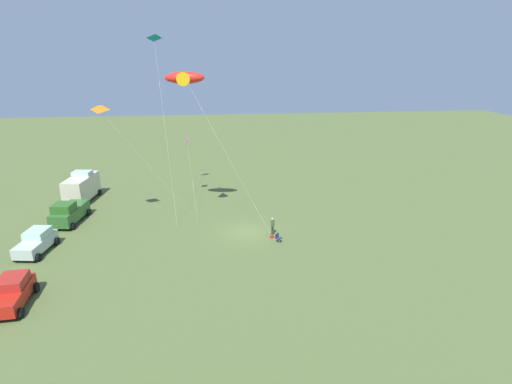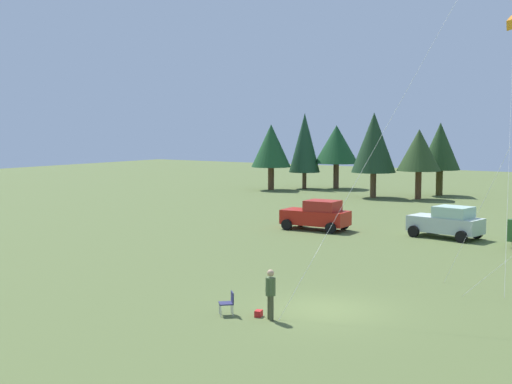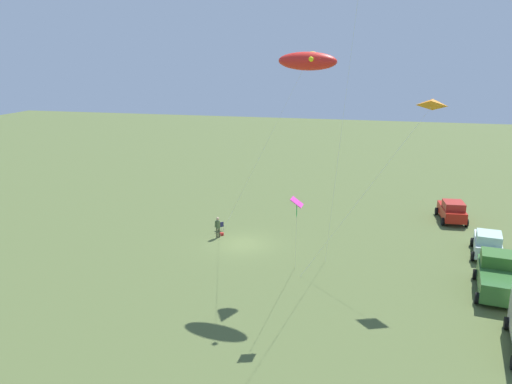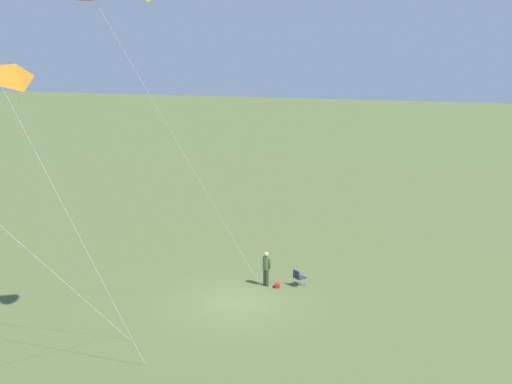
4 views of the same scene
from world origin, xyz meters
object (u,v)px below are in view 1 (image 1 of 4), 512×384
object	(u,v)px
backpack_on_grass	(272,237)
kite_delta_orange	(99,108)
car_red_sedan	(12,292)
kite_delta_teal	(153,38)
truck_green_flatbed	(69,212)
kite_large_fish	(184,78)
kite_diamond_rainbow	(187,143)
person_kite_flyer	(272,225)
car_silver_compact	(36,242)
folding_chair	(278,237)
van_camper_beige	(82,187)

from	to	relation	value
backpack_on_grass	kite_delta_orange	size ratio (longest dim) A/B	0.03
car_red_sedan	kite_delta_teal	distance (m)	26.75
truck_green_flatbed	kite_large_fish	xyz separation A→B (m)	(-0.51, -12.18, 12.91)
kite_delta_orange	truck_green_flatbed	bearing A→B (deg)	71.03
kite_diamond_rainbow	kite_delta_teal	xyz separation A→B (m)	(-0.85, 2.71, 11.04)
backpack_on_grass	truck_green_flatbed	size ratio (longest dim) A/B	0.06
kite_large_fish	kite_delta_orange	xyz separation A→B (m)	(-1.06, 7.61, -2.50)
car_red_sedan	truck_green_flatbed	size ratio (longest dim) A/B	0.83
kite_diamond_rainbow	car_red_sedan	bearing A→B (deg)	151.32
person_kite_flyer	car_silver_compact	distance (m)	20.54
folding_chair	backpack_on_grass	size ratio (longest dim) A/B	2.56
folding_chair	backpack_on_grass	world-z (taller)	folding_chair
person_kite_flyer	kite_delta_orange	size ratio (longest dim) A/B	0.15
person_kite_flyer	car_silver_compact	size ratio (longest dim) A/B	0.39
person_kite_flyer	car_red_sedan	bearing A→B (deg)	-117.21
truck_green_flatbed	kite_delta_orange	bearing A→B (deg)	78.85
car_silver_compact	person_kite_flyer	bearing A→B (deg)	-78.87
kite_large_fish	van_camper_beige	bearing A→B (deg)	60.78
person_kite_flyer	van_camper_beige	size ratio (longest dim) A/B	0.31
kite_delta_teal	car_silver_compact	bearing A→B (deg)	139.33
kite_delta_orange	folding_chair	bearing A→B (deg)	-108.51
car_silver_compact	truck_green_flatbed	size ratio (longest dim) A/B	0.84
truck_green_flatbed	kite_delta_teal	xyz separation A→B (m)	(5.08, -9.00, 16.55)
backpack_on_grass	kite_diamond_rainbow	world-z (taller)	kite_diamond_rainbow
folding_chair	van_camper_beige	world-z (taller)	van_camper_beige
backpack_on_grass	kite_delta_orange	bearing A→B (deg)	74.41
truck_green_flatbed	kite_delta_teal	bearing A→B (deg)	127.26
van_camper_beige	kite_diamond_rainbow	world-z (taller)	kite_diamond_rainbow
car_red_sedan	kite_large_fish	size ratio (longest dim) A/B	0.30
folding_chair	truck_green_flatbed	world-z (taller)	truck_green_flatbed
folding_chair	kite_delta_teal	xyz separation A→B (m)	(11.84, 11.08, 17.16)
backpack_on_grass	car_silver_compact	distance (m)	20.41
car_silver_compact	kite_large_fish	size ratio (longest dim) A/B	0.30
car_red_sedan	kite_delta_teal	bearing A→B (deg)	-27.14
folding_chair	kite_large_fish	world-z (taller)	kite_large_fish
folding_chair	car_silver_compact	distance (m)	20.81
car_silver_compact	kite_diamond_rainbow	bearing A→B (deg)	-37.36
van_camper_beige	kite_delta_teal	xyz separation A→B (m)	(-1.55, -9.60, 16.01)
kite_delta_orange	van_camper_beige	bearing A→B (deg)	32.20
truck_green_flatbed	kite_diamond_rainbow	bearing A→B (deg)	124.69
car_red_sedan	kite_large_fish	xyz separation A→B (m)	(13.60, -11.43, 13.06)
kite_delta_orange	backpack_on_grass	bearing A→B (deg)	-105.59
truck_green_flatbed	kite_diamond_rainbow	size ratio (longest dim) A/B	0.70
car_silver_compact	kite_diamond_rainbow	world-z (taller)	kite_diamond_rainbow
folding_chair	kite_diamond_rainbow	size ratio (longest dim) A/B	0.11
kite_large_fish	kite_delta_teal	world-z (taller)	kite_delta_teal
backpack_on_grass	van_camper_beige	distance (m)	23.81
kite_large_fish	kite_delta_teal	xyz separation A→B (m)	(5.59, 3.18, 3.64)
kite_diamond_rainbow	kite_delta_teal	world-z (taller)	kite_delta_teal
backpack_on_grass	kite_delta_orange	distance (m)	19.38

